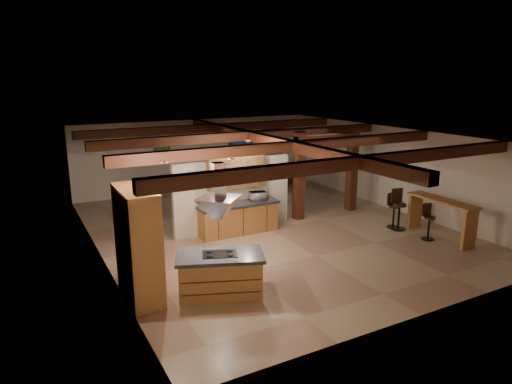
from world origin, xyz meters
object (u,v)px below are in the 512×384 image
sofa (274,178)px  kitchen_island (220,274)px  bar_counter (441,212)px  dining_table (229,200)px

sofa → kitchen_island: bearing=34.1°
bar_counter → kitchen_island: bearing=-178.2°
dining_table → kitchen_island: bearing=-96.1°
kitchen_island → bar_counter: size_ratio=0.94×
sofa → bar_counter: bar_counter is taller
dining_table → bar_counter: bearing=-32.9°
dining_table → sofa: bearing=57.1°
kitchen_island → sofa: kitchen_island is taller
dining_table → sofa: sofa is taller
sofa → bar_counter: (0.91, -8.02, 0.47)m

